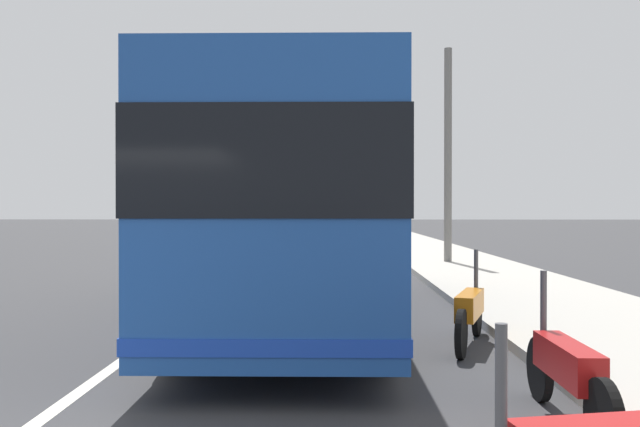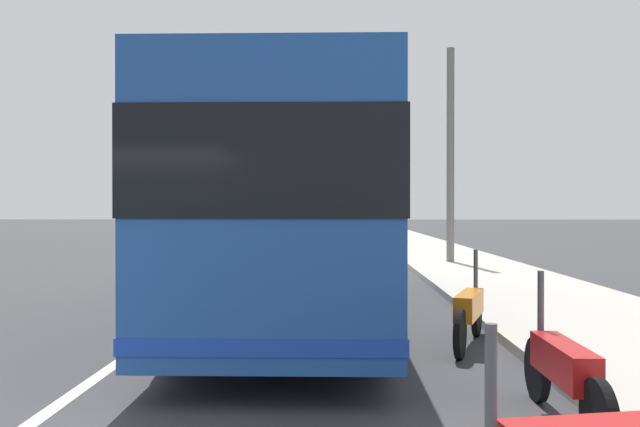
% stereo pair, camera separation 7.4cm
% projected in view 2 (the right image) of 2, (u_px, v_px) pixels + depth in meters
% --- Properties ---
extents(sidewalk_curb, '(110.00, 3.60, 0.14)m').
position_uv_depth(sidewalk_curb, '(540.00, 298.00, 12.92)').
color(sidewalk_curb, '#B2ADA3').
rests_on(sidewalk_curb, ground).
extents(lane_divider_line, '(110.00, 0.16, 0.01)m').
position_uv_depth(lane_divider_line, '(206.00, 300.00, 13.08)').
color(lane_divider_line, silver).
rests_on(lane_divider_line, ground).
extents(coach_bus, '(10.27, 2.72, 3.38)m').
position_uv_depth(coach_bus, '(296.00, 205.00, 10.89)').
color(coach_bus, '#1E4C9E').
rests_on(coach_bus, ground).
extents(motorcycle_far_end, '(2.12, 0.25, 1.25)m').
position_uv_depth(motorcycle_far_end, '(563.00, 373.00, 5.50)').
color(motorcycle_far_end, black).
rests_on(motorcycle_far_end, ground).
extents(motorcycle_by_tree, '(2.06, 0.79, 1.25)m').
position_uv_depth(motorcycle_by_tree, '(469.00, 312.00, 8.73)').
color(motorcycle_by_tree, black).
rests_on(motorcycle_by_tree, ground).
extents(car_far_distant, '(4.06, 2.06, 1.48)m').
position_uv_depth(car_far_distant, '(336.00, 234.00, 28.51)').
color(car_far_distant, silver).
rests_on(car_far_distant, ground).
extents(car_side_street, '(4.33, 1.76, 1.50)m').
position_uv_depth(car_side_street, '(234.00, 234.00, 29.38)').
color(car_side_street, black).
rests_on(car_side_street, ground).
extents(car_behind_bus, '(4.02, 1.95, 1.46)m').
position_uv_depth(car_behind_bus, '(328.00, 225.00, 46.80)').
color(car_behind_bus, gold).
rests_on(car_behind_bus, ground).
extents(utility_pole, '(0.25, 0.25, 6.99)m').
position_uv_depth(utility_pole, '(450.00, 157.00, 21.06)').
color(utility_pole, slate).
rests_on(utility_pole, ground).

